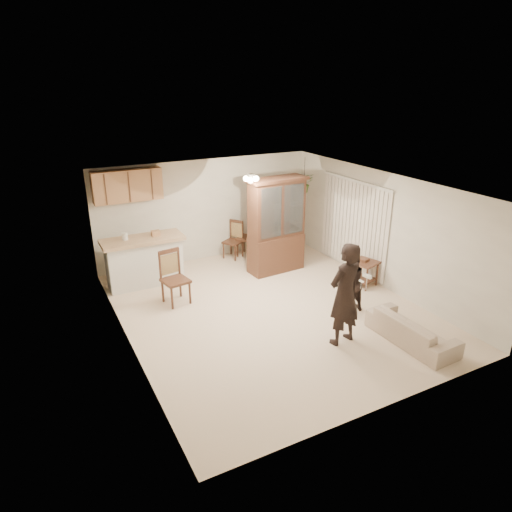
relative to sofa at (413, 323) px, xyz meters
name	(u,v)px	position (x,y,z in m)	size (l,w,h in m)	color
floor	(270,310)	(-1.61, 2.16, -0.37)	(6.50, 6.50, 0.00)	beige
ceiling	(271,186)	(-1.61, 2.16, 2.13)	(5.50, 6.50, 0.02)	white
wall_back	(206,210)	(-1.61, 5.41, 0.88)	(5.50, 0.02, 2.50)	silver
wall_front	(393,330)	(-1.61, -1.09, 0.88)	(5.50, 0.02, 2.50)	silver
wall_left	(124,279)	(-4.36, 2.16, 0.88)	(0.02, 6.50, 2.50)	silver
wall_right	(382,230)	(1.14, 2.16, 0.88)	(0.02, 6.50, 2.50)	silver
breakfast_bar	(145,263)	(-3.46, 4.51, 0.13)	(1.60, 0.55, 1.00)	silver
bar_top	(142,240)	(-3.46, 4.51, 0.68)	(1.75, 0.70, 0.08)	tan
upper_cabinets	(127,185)	(-3.51, 5.23, 1.73)	(1.50, 0.34, 0.70)	#905D3F
vertical_blinds	(353,226)	(1.10, 3.06, 0.73)	(0.06, 2.30, 2.10)	beige
ceiling_fixture	(251,178)	(-1.41, 3.36, 2.03)	(0.36, 0.36, 0.20)	#FFEABF
hanging_plant	(304,183)	(0.69, 4.56, 1.48)	(0.43, 0.37, 0.48)	#2F5622
plant_cord	(305,170)	(0.69, 4.56, 1.81)	(0.01, 0.01, 0.65)	black
sofa	(413,323)	(0.00, 0.00, 0.00)	(1.87, 0.73, 0.73)	beige
adult	(345,295)	(-1.07, 0.57, 0.53)	(0.66, 0.43, 1.80)	black
child	(350,280)	(-0.25, 1.41, 0.31)	(0.66, 0.51, 1.35)	black
china_hutch	(276,226)	(-0.50, 3.86, 0.73)	(1.45, 0.64, 2.23)	#351D13
side_table	(364,273)	(0.79, 2.21, -0.07)	(0.65, 0.65, 0.63)	#351D13
chair_bar	(176,289)	(-3.14, 3.33, -0.05)	(0.56, 0.56, 1.11)	#351D13
chair_hutch_left	(233,248)	(-1.06, 5.08, -0.10)	(0.58, 0.58, 0.95)	#351D13
chair_hutch_right	(248,244)	(-0.66, 5.03, -0.06)	(0.67, 0.67, 1.08)	#351D13
controller_adult	(367,276)	(-1.00, 0.14, 1.04)	(0.05, 0.16, 0.05)	white
controller_child	(361,281)	(-0.23, 1.12, 0.39)	(0.03, 0.11, 0.03)	white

